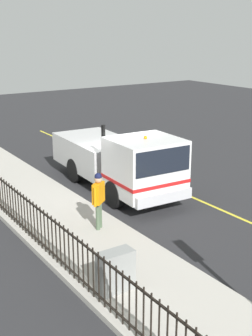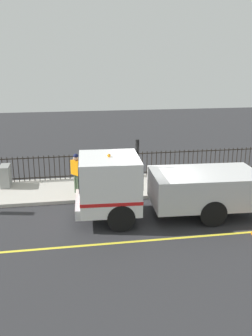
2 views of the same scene
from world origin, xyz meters
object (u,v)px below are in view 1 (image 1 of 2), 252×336
Objects in this scene: utility_cabinet at (116,271)px; traffic_cone at (120,157)px; work_truck at (122,159)px; worker_standing at (99,195)px.

utility_cabinet is 1.49× the size of traffic_cone.
worker_standing is at bearing 49.06° from work_truck.
work_truck is at bearing 58.04° from traffic_cone.
traffic_cone is at bearing 14.06° from worker_standing.
work_truck reaches higher than traffic_cone.
work_truck reaches higher than worker_standing.
worker_standing reaches higher than utility_cabinet.
utility_cabinet is at bearing 56.56° from traffic_cone.
worker_standing is 2.67× the size of traffic_cone.
work_truck is at bearing -124.23° from utility_cabinet.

